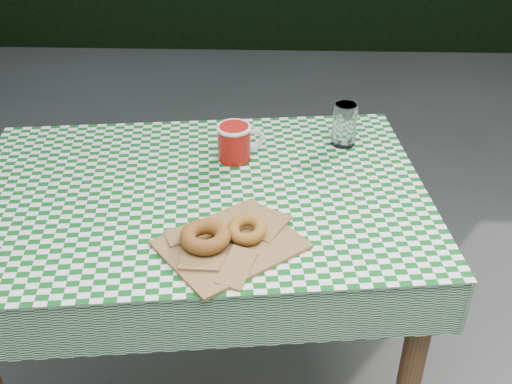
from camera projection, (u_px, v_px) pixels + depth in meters
ground at (259, 366)px, 2.05m from camera, size 60.00×60.00×0.00m
table at (206, 301)px, 1.78m from camera, size 1.21×0.88×0.75m
tablecloth at (199, 192)px, 1.57m from camera, size 1.23×0.90×0.01m
paper_bag at (230, 244)px, 1.38m from camera, size 0.37×0.36×0.02m
bagel_front at (205, 237)px, 1.36m from camera, size 0.15×0.15×0.04m
bagel_back at (247, 229)px, 1.38m from camera, size 0.11×0.11×0.03m
coffee_mug at (234, 143)px, 1.67m from camera, size 0.23×0.23×0.10m
drinking_glass at (344, 124)px, 1.73m from camera, size 0.08×0.08×0.12m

